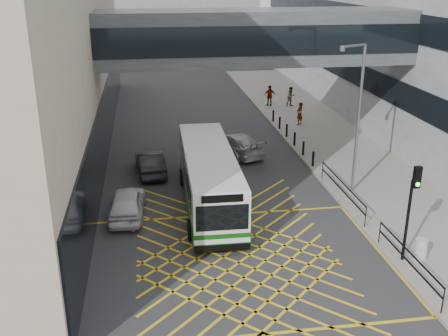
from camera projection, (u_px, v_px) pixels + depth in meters
name	position (u px, v px, depth m)	size (l,w,h in m)	color
ground	(239.00, 263.00, 21.07)	(120.00, 120.00, 0.00)	#333335
skybridge	(255.00, 37.00, 29.97)	(20.00, 4.10, 3.00)	#454A4F
pavement	(329.00, 140.00, 36.19)	(6.00, 54.00, 0.16)	gray
box_junction	(239.00, 263.00, 21.07)	(12.00, 9.00, 0.01)	gold
bus	(209.00, 177.00, 25.75)	(2.72, 10.30, 2.88)	silver
car_white	(127.00, 203.00, 24.87)	(1.78, 4.35, 1.38)	silver
car_dark	(150.00, 163.00, 30.17)	(1.66, 4.24, 1.33)	black
car_silver	(234.00, 143.00, 33.36)	(2.02, 4.79, 1.49)	#989BA0
traffic_light	(412.00, 200.00, 20.00)	(0.30, 0.48, 4.06)	black
street_lamp	(357.00, 111.00, 26.06)	(1.66, 0.90, 7.62)	slate
litter_bin	(421.00, 250.00, 20.87)	(0.51, 0.51, 0.88)	#ADA89E
kerb_railings	(368.00, 214.00, 23.27)	(0.05, 12.54, 1.00)	black
bollards	(291.00, 135.00, 35.62)	(0.14, 10.14, 0.90)	black
pedestrian_a	(300.00, 114.00, 39.31)	(0.67, 0.48, 1.69)	gray
pedestrian_b	(291.00, 97.00, 44.78)	(0.81, 0.47, 1.65)	gray
pedestrian_c	(270.00, 96.00, 44.84)	(1.04, 0.50, 1.76)	gray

